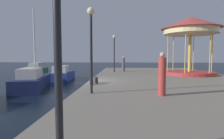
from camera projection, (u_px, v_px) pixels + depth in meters
ground_plane at (89, 92)px, 13.10m from camera, size 120.00×120.00×0.00m
quay_dock at (174, 87)px, 12.77m from camera, size 12.06×28.94×0.80m
motorboat_blue at (62, 74)px, 19.61m from camera, size 2.32×4.27×1.56m
sailboat_navy at (32, 81)px, 14.29m from camera, size 3.17×5.78×6.54m
motorboat_green at (36, 71)px, 22.70m from camera, size 2.10×4.59×1.75m
carousel at (190, 31)px, 17.07m from camera, size 5.44×5.44×5.44m
lamp_post_mid_promenade at (91, 34)px, 8.47m from camera, size 0.36×0.36×4.03m
lamp_post_far_end at (114, 47)px, 19.96m from camera, size 0.36×0.36×4.08m
bollard_south at (96, 81)px, 11.66m from camera, size 0.24×0.24×0.40m
bollard_north at (96, 80)px, 12.07m from camera, size 0.24×0.24×0.40m
bollard_center at (91, 82)px, 11.22m from camera, size 0.24×0.24×0.40m
person_by_the_water at (123, 64)px, 20.99m from camera, size 0.34×0.34×1.77m
person_far_corner at (162, 75)px, 8.11m from camera, size 0.34×0.34×1.96m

